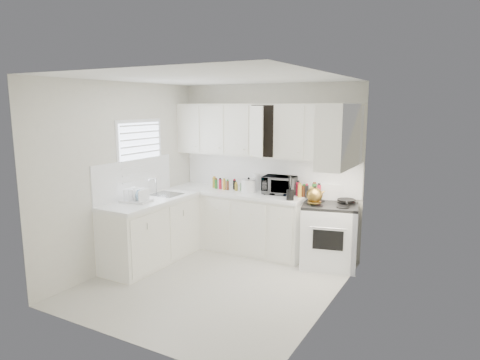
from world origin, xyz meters
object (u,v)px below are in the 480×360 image
Objects in this scene: utensil_crock at (290,188)px; dish_rack at (136,194)px; rice_cooker at (249,185)px; tea_kettle at (315,194)px; microwave at (280,183)px; stove at (329,227)px.

utensil_crock is 0.91× the size of dish_rack.
utensil_crock is at bearing -23.05° from rice_cooker.
tea_kettle is 0.71× the size of dish_rack.
microwave is at bearing 33.99° from dish_rack.
rice_cooker is at bearing 148.66° from tea_kettle.
rice_cooker is (-1.12, 0.17, -0.00)m from tea_kettle.
rice_cooker is 0.80m from utensil_crock.
microwave reaches higher than stove.
tea_kettle is 0.71m from microwave.
utensil_crock reaches higher than tea_kettle.
microwave is (-0.65, 0.29, 0.05)m from tea_kettle.
stove and dish_rack have the same top height.
microwave reaches higher than dish_rack.
dish_rack is at bearing -164.53° from stove.
microwave is at bearing 133.72° from tea_kettle.
dish_rack is at bearing -144.01° from microwave.
rice_cooker is (-1.30, 0.01, 0.49)m from stove.
tea_kettle reaches higher than rice_cooker.
microwave is at bearing 133.57° from utensil_crock.
microwave is at bearing 5.25° from rice_cooker.
dish_rack is (-1.06, -1.35, -0.01)m from rice_cooker.
rice_cooker is at bearing 165.47° from stove.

